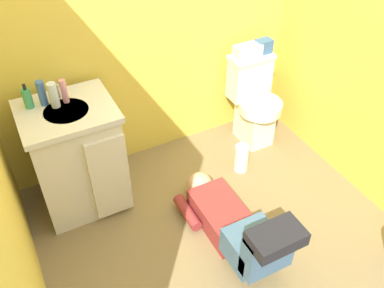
# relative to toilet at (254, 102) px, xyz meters

# --- Properties ---
(ground_plane) EXTENTS (2.81, 3.11, 0.04)m
(ground_plane) POSITION_rel_toilet_xyz_m (-0.78, -0.80, -0.39)
(ground_plane) COLOR olive
(wall_back) EXTENTS (2.47, 0.08, 2.40)m
(wall_back) POSITION_rel_toilet_xyz_m (-0.78, 0.30, 0.83)
(wall_back) COLOR gold
(wall_back) RESTS_ON ground_plane
(toilet) EXTENTS (0.36, 0.46, 0.75)m
(toilet) POSITION_rel_toilet_xyz_m (0.00, 0.00, 0.00)
(toilet) COLOR silver
(toilet) RESTS_ON ground_plane
(vanity_cabinet) EXTENTS (0.60, 0.53, 0.82)m
(vanity_cabinet) POSITION_rel_toilet_xyz_m (-1.50, -0.07, 0.05)
(vanity_cabinet) COLOR silver
(vanity_cabinet) RESTS_ON ground_plane
(faucet) EXTENTS (0.02, 0.02, 0.10)m
(faucet) POSITION_rel_toilet_xyz_m (-1.50, 0.08, 0.50)
(faucet) COLOR silver
(faucet) RESTS_ON vanity_cabinet
(person_plumber) EXTENTS (0.39, 1.06, 0.52)m
(person_plumber) POSITION_rel_toilet_xyz_m (-0.73, -0.92, -0.19)
(person_plumber) COLOR maroon
(person_plumber) RESTS_ON ground_plane
(tissue_box) EXTENTS (0.22, 0.11, 0.10)m
(tissue_box) POSITION_rel_toilet_xyz_m (-0.05, 0.09, 0.43)
(tissue_box) COLOR silver
(tissue_box) RESTS_ON toilet
(toiletry_bag) EXTENTS (0.12, 0.09, 0.11)m
(toiletry_bag) POSITION_rel_toilet_xyz_m (0.10, 0.09, 0.44)
(toiletry_bag) COLOR #33598C
(toiletry_bag) RESTS_ON toilet
(soap_dispenser) EXTENTS (0.06, 0.06, 0.17)m
(soap_dispenser) POSITION_rel_toilet_xyz_m (-1.69, 0.06, 0.52)
(soap_dispenser) COLOR #3B9E62
(soap_dispenser) RESTS_ON vanity_cabinet
(bottle_blue) EXTENTS (0.05, 0.05, 0.17)m
(bottle_blue) POSITION_rel_toilet_xyz_m (-1.60, 0.04, 0.54)
(bottle_blue) COLOR #3C67B8
(bottle_blue) RESTS_ON vanity_cabinet
(bottle_clear) EXTENTS (0.06, 0.06, 0.17)m
(bottle_clear) POSITION_rel_toilet_xyz_m (-1.54, -0.01, 0.54)
(bottle_clear) COLOR silver
(bottle_clear) RESTS_ON vanity_cabinet
(bottle_pink) EXTENTS (0.04, 0.04, 0.16)m
(bottle_pink) POSITION_rel_toilet_xyz_m (-1.47, 0.01, 0.53)
(bottle_pink) COLOR pink
(bottle_pink) RESTS_ON vanity_cabinet
(paper_towel_roll) EXTENTS (0.11, 0.11, 0.23)m
(paper_towel_roll) POSITION_rel_toilet_xyz_m (-0.30, -0.32, -0.25)
(paper_towel_roll) COLOR white
(paper_towel_roll) RESTS_ON ground_plane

